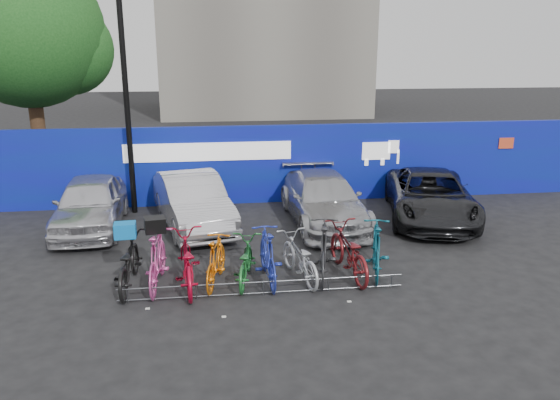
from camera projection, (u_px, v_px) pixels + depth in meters
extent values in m
plane|color=black|center=(261.00, 282.00, 11.28)|extent=(100.00, 100.00, 0.00)
cube|color=navy|center=(242.00, 165.00, 16.67)|extent=(22.00, 0.15, 2.40)
cube|color=white|center=(208.00, 152.00, 16.33)|extent=(5.00, 0.02, 0.55)
cube|color=white|center=(376.00, 151.00, 17.00)|extent=(1.20, 0.02, 0.90)
cube|color=#CE4324|center=(506.00, 143.00, 17.49)|extent=(0.50, 0.02, 0.35)
cylinder|color=#382314|center=(38.00, 125.00, 19.40)|extent=(0.50, 0.50, 4.00)
sphere|color=#164616|center=(26.00, 31.00, 18.53)|extent=(5.20, 5.20, 5.20)
sphere|color=#164616|center=(67.00, 49.00, 19.13)|extent=(3.20, 3.20, 3.20)
cylinder|color=black|center=(127.00, 109.00, 15.21)|extent=(0.16, 0.16, 6.00)
cylinder|color=#595B60|center=(263.00, 282.00, 10.63)|extent=(5.60, 0.03, 0.03)
cylinder|color=#595B60|center=(264.00, 293.00, 10.69)|extent=(5.60, 0.03, 0.03)
cylinder|color=#595B60|center=(127.00, 296.00, 10.34)|extent=(0.03, 0.03, 0.28)
cylinder|color=#595B60|center=(196.00, 292.00, 10.51)|extent=(0.03, 0.03, 0.28)
cylinder|color=#595B60|center=(263.00, 288.00, 10.67)|extent=(0.03, 0.03, 0.28)
cylinder|color=#595B60|center=(329.00, 285.00, 10.83)|extent=(0.03, 0.03, 0.28)
cylinder|color=#595B60|center=(392.00, 281.00, 10.99)|extent=(0.03, 0.03, 0.28)
imported|color=silver|center=(90.00, 203.00, 14.40)|extent=(1.83, 4.19, 1.41)
imported|color=#B8B8BD|center=(193.00, 201.00, 14.56)|extent=(2.45, 4.53, 1.42)
imported|color=#A7A7AB|center=(324.00, 199.00, 14.89)|extent=(2.00, 4.64, 1.33)
imported|color=black|center=(430.00, 196.00, 15.24)|extent=(3.34, 5.21, 1.34)
imported|color=black|center=(128.00, 263.00, 10.90)|extent=(0.77, 2.07, 1.07)
imported|color=#D24696|center=(157.00, 259.00, 10.93)|extent=(0.68, 1.99, 1.17)
imported|color=#AF0824|center=(186.00, 262.00, 10.91)|extent=(0.92, 2.17, 1.11)
imported|color=orange|center=(216.00, 261.00, 11.07)|extent=(0.84, 1.75, 1.01)
imported|color=#1E6E2C|center=(245.00, 261.00, 11.18)|extent=(0.91, 1.82, 0.91)
imported|color=#2130A2|center=(268.00, 256.00, 11.16)|extent=(0.63, 1.93, 1.14)
imported|color=#AFB2B7|center=(299.00, 258.00, 11.30)|extent=(1.04, 1.92, 0.96)
imported|color=#2A2B2D|center=(324.00, 250.00, 11.40)|extent=(1.00, 2.10, 1.22)
imported|color=maroon|center=(348.00, 251.00, 11.48)|extent=(0.98, 2.15, 1.09)
imported|color=#0E5265|center=(376.00, 249.00, 11.54)|extent=(1.02, 1.99, 1.15)
cube|color=#0A67BA|center=(125.00, 230.00, 10.72)|extent=(0.43, 0.34, 0.30)
cube|color=black|center=(155.00, 225.00, 10.73)|extent=(0.45, 0.42, 0.29)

